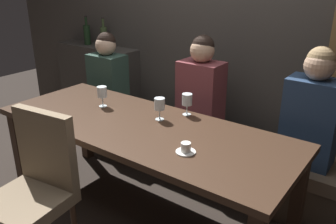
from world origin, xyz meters
TOP-DOWN VIEW (x-y plane):
  - ground at (0.00, 0.00)m, footprint 9.00×9.00m
  - back_wall_tiled at (0.00, 1.22)m, footprint 6.00×0.12m
  - back_counter at (-1.55, 1.04)m, footprint 1.10×0.28m
  - dining_table at (0.00, 0.00)m, footprint 2.20×0.84m
  - banquette_bench at (0.00, 0.70)m, footprint 2.50×0.44m
  - chair_near_side at (-0.22, -0.72)m, footprint 0.49×0.49m
  - diner_redhead at (-1.02, 0.68)m, footprint 0.36×0.24m
  - diner_bearded at (0.04, 0.73)m, footprint 0.36×0.24m
  - diner_far_end at (0.95, 0.70)m, footprint 0.36×0.24m
  - wine_bottle_dark_red at (-1.69, 1.04)m, footprint 0.08×0.08m
  - wine_bottle_pale_label at (-1.44, 1.06)m, footprint 0.08×0.08m
  - wine_glass_end_left at (-0.48, 0.09)m, footprint 0.08×0.08m
  - wine_glass_end_right at (0.16, 0.34)m, footprint 0.08×0.08m
  - wine_glass_center_back at (0.05, 0.15)m, footprint 0.08×0.08m
  - espresso_cup at (0.48, -0.16)m, footprint 0.12×0.12m

SIDE VIEW (x-z plane):
  - ground at x=0.00m, z-range 0.00..0.00m
  - banquette_bench at x=0.00m, z-range 0.00..0.45m
  - back_counter at x=-1.55m, z-range 0.00..0.95m
  - chair_near_side at x=-0.22m, z-range 0.07..1.05m
  - dining_table at x=0.00m, z-range 0.28..1.02m
  - espresso_cup at x=0.48m, z-range 0.73..0.80m
  - diner_redhead at x=-1.02m, z-range 0.43..1.18m
  - diner_bearded at x=0.04m, z-range 0.43..1.25m
  - diner_far_end at x=0.95m, z-range 0.43..1.27m
  - wine_glass_end_right at x=0.16m, z-range 0.77..0.93m
  - wine_glass_end_left at x=-0.48m, z-range 0.77..0.93m
  - wine_glass_center_back at x=0.05m, z-range 0.77..0.93m
  - wine_bottle_dark_red at x=-1.69m, z-range 0.91..1.23m
  - wine_bottle_pale_label at x=-1.44m, z-range 0.91..1.23m
  - back_wall_tiled at x=0.00m, z-range 0.00..3.00m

